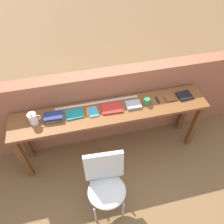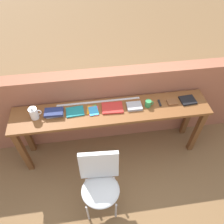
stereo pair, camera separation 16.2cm
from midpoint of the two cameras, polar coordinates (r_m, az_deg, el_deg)
ground_plane at (r=3.28m, az=2.09°, el=-13.95°), size 40.00×40.00×0.00m
brick_wall_back at (r=3.16m, az=0.49°, el=1.59°), size 6.00×0.20×1.22m
sideboard at (r=2.83m, az=1.50°, el=-1.48°), size 2.50×0.44×0.88m
chair_white_moulded at (r=2.59m, az=-1.27°, el=-17.83°), size 0.47×0.48×0.89m
pitcher_white at (r=2.72m, az=-18.12°, el=-0.37°), size 0.14×0.10×0.18m
book_stack_leftmost at (r=2.73m, az=-13.21°, el=-0.22°), size 0.23×0.15×0.06m
magazine_cycling at (r=2.73m, az=-7.97°, el=0.06°), size 0.23×0.18×0.02m
pamphlet_pile_colourful at (r=2.72m, az=-3.27°, el=0.38°), size 0.15×0.19×0.01m
book_open_centre at (r=2.74m, az=1.78°, el=1.03°), size 0.27×0.20×0.02m
book_grey_hardcover at (r=2.78m, az=7.51°, el=1.46°), size 0.19×0.15×0.03m
mug at (r=2.80m, az=11.11°, el=2.15°), size 0.11×0.08×0.09m
multitool_folded at (r=2.89m, az=13.89°, el=2.26°), size 0.03×0.11×0.02m
leather_journal_brown at (r=2.94m, az=17.01°, el=2.41°), size 0.13×0.10×0.02m
book_repair_rightmost at (r=3.03m, az=20.64°, el=2.86°), size 0.20×0.18×0.02m
ruler_metal_back_edge at (r=2.83m, az=-1.86°, el=2.66°), size 1.08×0.03×0.00m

